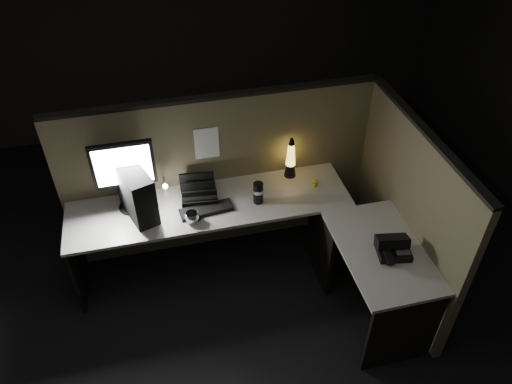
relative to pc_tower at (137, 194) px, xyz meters
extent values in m
plane|color=black|center=(0.70, -0.61, -0.94)|extent=(6.00, 6.00, 0.00)
plane|color=#282623|center=(0.70, 2.39, 0.41)|extent=(6.00, 0.00, 6.00)
cube|color=brown|center=(0.70, 0.32, -0.19)|extent=(2.66, 0.06, 1.50)
cube|color=brown|center=(2.03, -0.51, -0.19)|extent=(0.06, 1.66, 1.50)
cube|color=#A9A7A0|center=(0.55, -0.01, -0.22)|extent=(2.30, 0.60, 0.03)
cube|color=#A9A7A0|center=(1.70, -0.81, -0.22)|extent=(0.60, 1.00, 0.03)
cube|color=black|center=(-0.58, -0.01, -0.59)|extent=(0.03, 0.55, 0.70)
cube|color=black|center=(1.70, -1.29, -0.59)|extent=(0.55, 0.03, 0.70)
cube|color=black|center=(1.42, -0.31, -0.59)|extent=(0.03, 0.55, 0.70)
cube|color=black|center=(0.00, 0.00, 0.00)|extent=(0.30, 0.43, 0.42)
cylinder|color=black|center=(-0.06, 0.10, -0.20)|extent=(0.20, 0.20, 0.02)
cube|color=black|center=(-0.06, 0.12, -0.08)|extent=(0.06, 0.05, 0.23)
cube|color=black|center=(-0.06, 0.11, 0.21)|extent=(0.48, 0.04, 0.38)
cube|color=white|center=(-0.06, 0.09, 0.21)|extent=(0.42, 0.01, 0.33)
cube|color=black|center=(0.51, -0.09, -0.20)|extent=(0.44, 0.18, 0.02)
ellipsoid|color=black|center=(0.41, -0.18, -0.19)|extent=(0.11, 0.09, 0.04)
cube|color=silver|center=(0.22, 0.18, -0.19)|extent=(0.04, 0.05, 0.03)
cylinder|color=silver|center=(0.22, 0.18, -0.10)|extent=(0.01, 0.01, 0.17)
cylinder|color=silver|center=(0.22, 0.13, -0.01)|extent=(0.01, 0.11, 0.01)
sphere|color=white|center=(0.22, 0.06, -0.02)|extent=(0.04, 0.04, 0.04)
cube|color=black|center=(0.48, 0.08, -0.18)|extent=(0.31, 0.28, 0.06)
cube|color=black|center=(0.48, 0.04, -0.13)|extent=(0.28, 0.05, 0.10)
cube|color=black|center=(0.48, 0.17, -0.09)|extent=(0.28, 0.05, 0.19)
cone|color=black|center=(1.30, 0.20, -0.15)|extent=(0.10, 0.10, 0.12)
cone|color=gold|center=(1.30, 0.20, 0.01)|extent=(0.08, 0.08, 0.20)
sphere|color=brown|center=(1.30, 0.20, -0.05)|extent=(0.04, 0.04, 0.04)
sphere|color=brown|center=(1.30, 0.20, 0.02)|extent=(0.03, 0.03, 0.03)
cone|color=black|center=(1.30, 0.20, 0.14)|extent=(0.05, 0.05, 0.06)
cylinder|color=black|center=(0.94, -0.08, -0.11)|extent=(0.08, 0.08, 0.19)
imported|color=silver|center=(0.39, -0.19, -0.16)|extent=(0.13, 0.13, 0.09)
sphere|color=yellow|center=(1.46, 0.01, -0.16)|extent=(0.05, 0.05, 0.05)
cube|color=white|center=(0.60, 0.28, 0.18)|extent=(0.20, 0.00, 0.29)
cube|color=black|center=(1.76, -0.87, -0.18)|extent=(0.27, 0.24, 0.05)
cube|color=black|center=(1.76, -0.83, -0.12)|extent=(0.25, 0.18, 0.11)
cube|color=black|center=(1.69, -0.92, -0.15)|extent=(0.08, 0.18, 0.04)
cube|color=#3F3F42|center=(1.81, -0.90, -0.15)|extent=(0.12, 0.12, 0.00)
camera|label=1|loc=(0.20, -3.06, 2.47)|focal=35.00mm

